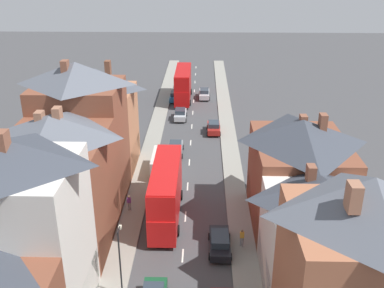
{
  "coord_description": "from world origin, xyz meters",
  "views": [
    {
      "loc": [
        1.54,
        -12.64,
        23.37
      ],
      "look_at": [
        0.28,
        37.76,
        1.65
      ],
      "focal_mm": 42.0,
      "sensor_mm": 36.0,
      "label": 1
    }
  ],
  "objects": [
    {
      "name": "double_decker_bus_lead",
      "position": [
        -1.81,
        23.91,
        2.82
      ],
      "size": [
        2.74,
        10.8,
        5.3
      ],
      "color": "red",
      "rests_on": "ground"
    },
    {
      "name": "street_lamp",
      "position": [
        -4.25,
        13.41,
        3.24
      ],
      "size": [
        0.2,
        1.12,
        5.5
      ],
      "color": "black",
      "rests_on": "ground"
    },
    {
      "name": "pedestrian_mid_right",
      "position": [
        4.99,
        19.31,
        1.03
      ],
      "size": [
        0.36,
        0.22,
        1.61
      ],
      "color": "gray",
      "rests_on": "pavement_right"
    },
    {
      "name": "car_parked_left_b",
      "position": [
        -3.1,
        59.89,
        0.85
      ],
      "size": [
        1.9,
        4.02,
        1.69
      ],
      "color": "#236093",
      "rests_on": "ground"
    },
    {
      "name": "pavement_left",
      "position": [
        -5.1,
        38.0,
        0.07
      ],
      "size": [
        2.2,
        104.0,
        0.14
      ],
      "primitive_type": "cube",
      "color": "gray",
      "rests_on": "ground"
    },
    {
      "name": "pedestrian_far_left",
      "position": [
        -5.48,
        24.82,
        1.03
      ],
      "size": [
        0.36,
        0.22,
        1.61
      ],
      "color": "gray",
      "rests_on": "pavement_left"
    },
    {
      "name": "car_parked_right_b",
      "position": [
        3.1,
        18.87,
        0.8
      ],
      "size": [
        1.9,
        4.49,
        1.57
      ],
      "color": "black",
      "rests_on": "ground"
    },
    {
      "name": "car_parked_left_a",
      "position": [
        -1.8,
        38.38,
        0.8
      ],
      "size": [
        1.9,
        4.38,
        1.57
      ],
      "color": "gray",
      "rests_on": "ground"
    },
    {
      "name": "car_near_silver",
      "position": [
        3.1,
        45.63,
        0.83
      ],
      "size": [
        1.9,
        4.1,
        1.65
      ],
      "color": "maroon",
      "rests_on": "ground"
    },
    {
      "name": "double_decker_bus_mid_street",
      "position": [
        -1.81,
        60.58,
        2.82
      ],
      "size": [
        2.74,
        10.8,
        5.3
      ],
      "color": "#B70F0F",
      "rests_on": "ground"
    },
    {
      "name": "centre_line_dashes",
      "position": [
        0.0,
        36.0,
        0.01
      ],
      "size": [
        0.14,
        97.8,
        0.01
      ],
      "color": "silver",
      "rests_on": "ground"
    },
    {
      "name": "car_mid_black",
      "position": [
        -1.8,
        50.98,
        0.84
      ],
      "size": [
        1.9,
        4.18,
        1.67
      ],
      "color": "#B7BABF",
      "rests_on": "ground"
    },
    {
      "name": "car_far_grey",
      "position": [
        1.8,
        61.58,
        0.86
      ],
      "size": [
        1.9,
        4.44,
        1.7
      ],
      "color": "#B7BABF",
      "rests_on": "ground"
    },
    {
      "name": "pavement_right",
      "position": [
        5.1,
        38.0,
        0.07
      ],
      "size": [
        2.2,
        104.0,
        0.14
      ],
      "primitive_type": "cube",
      "color": "gray",
      "rests_on": "ground"
    },
    {
      "name": "terrace_row_left",
      "position": [
        -10.19,
        13.15,
        6.19
      ],
      "size": [
        8.0,
        50.69,
        14.35
      ],
      "color": "brown",
      "rests_on": "ground"
    },
    {
      "name": "delivery_van",
      "position": [
        -3.1,
        32.97,
        1.34
      ],
      "size": [
        2.2,
        5.2,
        2.41
      ],
      "color": "silver",
      "rests_on": "ground"
    }
  ]
}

